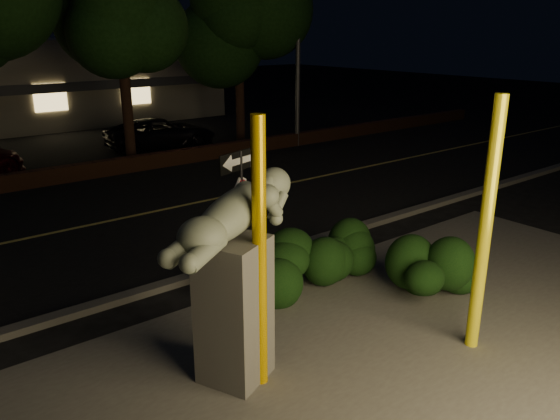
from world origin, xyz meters
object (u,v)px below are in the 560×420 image
object	(u,v)px
yellow_pole_left	(260,259)
yellow_pole_right	(485,229)
signpost	(242,201)
sculpture	(235,264)
parked_car_dark	(161,133)
streetlight	(295,4)

from	to	relation	value
yellow_pole_left	yellow_pole_right	bearing A→B (deg)	-22.09
signpost	sculpture	xyz separation A→B (m)	(-1.00, -1.30, -0.30)
parked_car_dark	yellow_pole_right	bearing A→B (deg)	175.21
signpost	streetlight	size ratio (longest dim) A/B	0.30
streetlight	parked_car_dark	distance (m)	7.02
signpost	parked_car_dark	size ratio (longest dim) A/B	0.64
signpost	streetlight	world-z (taller)	streetlight
signpost	sculpture	world-z (taller)	signpost
sculpture	streetlight	distance (m)	15.60
sculpture	parked_car_dark	xyz separation A→B (m)	(5.94, 14.18, -1.03)
sculpture	signpost	bearing A→B (deg)	28.71
yellow_pole_left	sculpture	size ratio (longest dim) A/B	1.33
yellow_pole_left	signpost	xyz separation A→B (m)	(0.84, 1.61, 0.17)
yellow_pole_left	parked_car_dark	xyz separation A→B (m)	(5.79, 14.49, -1.16)
streetlight	parked_car_dark	world-z (taller)	streetlight
signpost	streetlight	xyz separation A→B (m)	(9.21, 9.91, 3.39)
signpost	parked_car_dark	distance (m)	13.86
signpost	sculpture	bearing A→B (deg)	-144.69
sculpture	parked_car_dark	size ratio (longest dim) A/B	0.62
yellow_pole_right	parked_car_dark	xyz separation A→B (m)	(2.86, 15.68, -1.23)
yellow_pole_right	signpost	xyz separation A→B (m)	(-2.08, 2.80, 0.10)
yellow_pole_right	signpost	distance (m)	3.49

